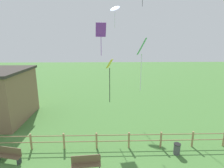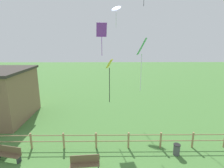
{
  "view_description": "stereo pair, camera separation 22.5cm",
  "coord_description": "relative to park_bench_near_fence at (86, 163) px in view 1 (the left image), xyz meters",
  "views": [
    {
      "loc": [
        -0.38,
        -4.8,
        7.61
      ],
      "look_at": [
        0.0,
        8.51,
        4.33
      ],
      "focal_mm": 28.0,
      "sensor_mm": 36.0,
      "label": 1
    },
    {
      "loc": [
        -0.15,
        -4.8,
        7.61
      ],
      "look_at": [
        0.0,
        8.51,
        4.33
      ],
      "focal_mm": 28.0,
      "sensor_mm": 36.0,
      "label": 2
    }
  ],
  "objects": [
    {
      "name": "kite_green_diamond",
      "position": [
        3.89,
        4.07,
        6.32
      ],
      "size": [
        0.9,
        1.13,
        4.02
      ],
      "color": "green"
    },
    {
      "name": "kite_blue_delta",
      "position": [
        2.28,
        13.31,
        10.9
      ],
      "size": [
        1.59,
        1.56,
        2.62
      ],
      "color": "blue"
    },
    {
      "name": "kite_purple_streamer",
      "position": [
        0.74,
        8.19,
        7.92
      ],
      "size": [
        1.04,
        0.65,
        3.05
      ],
      "color": "purple"
    },
    {
      "name": "wooden_fence",
      "position": [
        1.68,
        2.26,
        0.18
      ],
      "size": [
        21.28,
        0.14,
        1.21
      ],
      "color": "#9E7F56",
      "rests_on": "ground_plane"
    },
    {
      "name": "kite_yellow_diamond",
      "position": [
        1.49,
        3.4,
        4.82
      ],
      "size": [
        0.56,
        0.64,
        3.24
      ],
      "color": "yellow"
    },
    {
      "name": "park_bench_near_fence",
      "position": [
        0.0,
        0.0,
        0.0
      ],
      "size": [
        1.79,
        0.55,
        0.97
      ],
      "color": "brown",
      "rests_on": "ground_plane"
    },
    {
      "name": "trash_bin",
      "position": [
        6.08,
        1.43,
        -0.12
      ],
      "size": [
        0.48,
        0.48,
        0.78
      ],
      "color": "#4C4C51",
      "rests_on": "ground_plane"
    },
    {
      "name": "park_bench_by_building",
      "position": [
        -5.1,
        0.98,
        0.0
      ],
      "size": [
        1.81,
        0.79,
        0.97
      ],
      "color": "brown",
      "rests_on": "ground_plane"
    }
  ]
}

